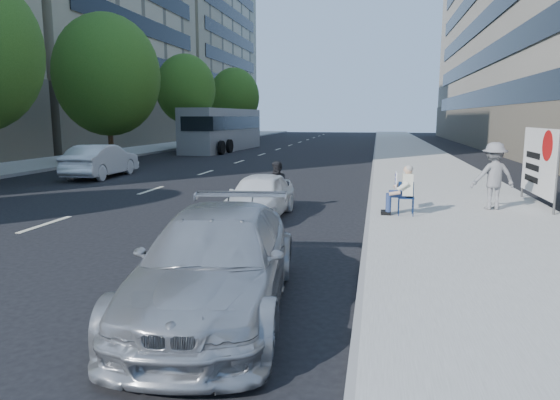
% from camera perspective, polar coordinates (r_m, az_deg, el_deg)
% --- Properties ---
extents(ground, '(160.00, 160.00, 0.00)m').
position_cam_1_polar(ground, '(9.43, 0.63, -6.95)').
color(ground, black).
rests_on(ground, ground).
extents(near_sidewalk, '(5.00, 120.00, 0.15)m').
position_cam_1_polar(near_sidewalk, '(29.11, 15.68, 4.02)').
color(near_sidewalk, gray).
rests_on(near_sidewalk, ground).
extents(far_sidewalk, '(4.50, 120.00, 0.15)m').
position_cam_1_polar(far_sidewalk, '(34.35, -21.44, 4.50)').
color(far_sidewalk, gray).
rests_on(far_sidewalk, ground).
extents(far_bldg_north, '(22.00, 28.00, 28.00)m').
position_cam_1_polar(far_bldg_north, '(78.46, -13.53, 17.53)').
color(far_bldg_north, '#BCAE8D').
rests_on(far_bldg_north, ground).
extents(tree_far_c, '(6.00, 6.00, 8.47)m').
position_cam_1_polar(tree_far_c, '(31.05, -19.14, 13.32)').
color(tree_far_c, '#382616').
rests_on(tree_far_c, ground).
extents(tree_far_d, '(4.80, 4.80, 7.65)m').
position_cam_1_polar(tree_far_d, '(41.87, -10.73, 12.36)').
color(tree_far_d, '#382616').
rests_on(tree_far_d, ground).
extents(tree_far_e, '(5.40, 5.40, 7.89)m').
position_cam_1_polar(tree_far_e, '(55.12, -5.25, 11.64)').
color(tree_far_e, '#382616').
rests_on(tree_far_e, ground).
extents(seated_protester, '(0.83, 1.12, 1.31)m').
position_cam_1_polar(seated_protester, '(13.27, 13.77, 1.43)').
color(seated_protester, '#12254F').
rests_on(seated_protester, near_sidewalk).
extents(jogger, '(1.32, 0.95, 1.84)m').
position_cam_1_polar(jogger, '(14.85, 23.21, 2.53)').
color(jogger, slate).
rests_on(jogger, near_sidewalk).
extents(protest_banner, '(0.08, 3.06, 2.20)m').
position_cam_1_polar(protest_banner, '(16.09, 27.48, 3.90)').
color(protest_banner, '#4C4C4C').
rests_on(protest_banner, near_sidewalk).
extents(parked_sedan, '(2.49, 4.99, 1.39)m').
position_cam_1_polar(parked_sedan, '(6.97, -7.29, -7.05)').
color(parked_sedan, '#9C9EA2').
rests_on(parked_sedan, ground).
extents(white_sedan_near, '(1.50, 3.53, 1.19)m').
position_cam_1_polar(white_sedan_near, '(13.32, -2.35, 0.51)').
color(white_sedan_near, white).
rests_on(white_sedan_near, ground).
extents(white_sedan_mid, '(1.73, 4.50, 1.46)m').
position_cam_1_polar(white_sedan_mid, '(23.71, -19.75, 4.24)').
color(white_sedan_mid, silver).
rests_on(white_sedan_mid, ground).
extents(motorcycle, '(0.74, 2.05, 1.42)m').
position_cam_1_polar(motorcycle, '(14.32, -0.19, 1.33)').
color(motorcycle, black).
rests_on(motorcycle, ground).
extents(bus, '(3.26, 12.18, 3.30)m').
position_cam_1_polar(bus, '(40.63, -6.48, 7.97)').
color(bus, slate).
rests_on(bus, ground).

